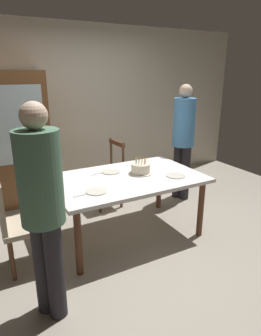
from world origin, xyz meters
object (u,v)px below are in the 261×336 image
(chair_upholstered, at_px, (15,220))
(person_celebrant, at_px, (42,203))
(plate_far_side, at_px, (111,172))
(plate_near_guest, at_px, (176,176))
(person_guest, at_px, (183,136))
(birthday_cake, at_px, (141,169))
(china_cabinet, at_px, (8,141))
(dining_table, at_px, (127,183))
(plate_near_celebrant, at_px, (97,191))
(chair_spindle_back, at_px, (107,176))

(chair_upholstered, distance_m, person_celebrant, 0.86)
(plate_far_side, bearing_deg, person_celebrant, -134.70)
(plate_near_guest, distance_m, person_guest, 1.13)
(birthday_cake, distance_m, china_cabinet, 1.98)
(birthday_cake, xyz_separation_m, plate_near_guest, (0.31, -0.27, -0.05))
(dining_table, relative_size, birthday_cake, 6.08)
(chair_upholstered, distance_m, person_guest, 2.61)
(dining_table, relative_size, person_celebrant, 1.00)
(birthday_cake, bearing_deg, chair_upholstered, -176.33)
(chair_upholstered, bearing_deg, plate_near_celebrant, -13.14)
(china_cabinet, bearing_deg, person_celebrant, -91.40)
(person_celebrant, bearing_deg, chair_upholstered, 100.26)
(plate_far_side, xyz_separation_m, plate_near_guest, (0.60, -0.49, 0.00))
(person_celebrant, distance_m, person_guest, 2.72)
(china_cabinet, bearing_deg, birthday_cake, -50.67)
(chair_spindle_back, height_order, person_celebrant, person_celebrant)
(person_celebrant, height_order, person_guest, person_guest)
(dining_table, height_order, chair_upholstered, chair_upholstered)
(chair_upholstered, bearing_deg, person_guest, 14.33)
(plate_far_side, relative_size, plate_near_guest, 1.00)
(chair_upholstered, xyz_separation_m, person_celebrant, (0.13, -0.73, 0.44))
(dining_table, bearing_deg, plate_near_celebrant, -152.57)
(birthday_cake, bearing_deg, person_celebrant, -147.91)
(chair_spindle_back, height_order, person_guest, person_guest)
(dining_table, height_order, birthday_cake, birthday_cake)
(person_guest, bearing_deg, chair_upholstered, -165.67)
(dining_table, xyz_separation_m, plate_far_side, (-0.09, 0.24, 0.08))
(person_celebrant, bearing_deg, plate_far_side, 45.30)
(birthday_cake, relative_size, china_cabinet, 0.15)
(chair_spindle_back, distance_m, chair_upholstered, 1.66)
(plate_near_celebrant, bearing_deg, chair_spindle_back, 61.47)
(plate_near_celebrant, bearing_deg, china_cabinet, 107.93)
(plate_near_guest, xyz_separation_m, person_guest, (0.74, 0.82, 0.24))
(chair_spindle_back, relative_size, chair_upholstered, 1.00)
(plate_far_side, height_order, plate_near_guest, same)
(plate_far_side, height_order, person_guest, person_guest)
(chair_spindle_back, xyz_separation_m, chair_upholstered, (-1.37, -0.92, 0.07))
(plate_near_celebrant, relative_size, china_cabinet, 0.12)
(plate_near_guest, bearing_deg, plate_near_celebrant, 180.00)
(dining_table, xyz_separation_m, chair_upholstered, (-1.24, -0.06, -0.12))
(plate_near_guest, xyz_separation_m, chair_upholstered, (-1.75, 0.18, -0.21))
(chair_upholstered, relative_size, china_cabinet, 0.50)
(chair_upholstered, distance_m, china_cabinet, 1.68)
(plate_near_celebrant, relative_size, plate_near_guest, 1.00)
(birthday_cake, height_order, plate_near_guest, birthday_cake)
(birthday_cake, xyz_separation_m, plate_near_celebrant, (-0.67, -0.27, -0.05))
(plate_far_side, bearing_deg, person_guest, 13.92)
(person_guest, bearing_deg, dining_table, -155.32)
(chair_upholstered, height_order, person_celebrant, person_celebrant)
(plate_far_side, height_order, china_cabinet, china_cabinet)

